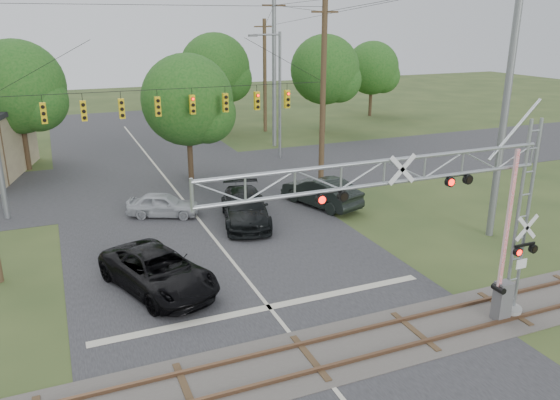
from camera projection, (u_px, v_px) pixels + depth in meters
name	position (u px, v px, depth m)	size (l,w,h in m)	color
ground	(340.00, 397.00, 15.54)	(160.00, 160.00, 0.00)	#2E411E
road_main	(232.00, 261.00, 24.29)	(14.00, 90.00, 0.02)	#272729
road_cross	(167.00, 180.00, 36.55)	(90.00, 12.00, 0.02)	#272729
railroad_track	(310.00, 358.00, 17.28)	(90.00, 3.20, 0.17)	#49433F
crossing_gantry	(443.00, 210.00, 17.18)	(12.01, 0.92, 7.18)	gray
traffic_signal_span	(190.00, 102.00, 31.57)	(19.34, 0.36, 11.50)	slate
pickup_black	(158.00, 271.00, 21.50)	(2.67, 5.79, 1.61)	black
car_dark	(245.00, 208.00, 28.74)	(2.31, 5.68, 1.65)	black
sedan_silver	(163.00, 205.00, 29.72)	(1.55, 3.86, 1.32)	#A9ACB1
suv_dark	(321.00, 192.00, 31.32)	(1.77, 5.08, 1.67)	black
streetlight	(278.00, 89.00, 40.90)	(2.52, 0.26, 9.44)	slate
utility_poles	(216.00, 89.00, 34.79)	(24.70, 29.73, 13.12)	#463520
treeline	(141.00, 79.00, 44.28)	(57.19, 23.67, 9.21)	#3A2A1A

